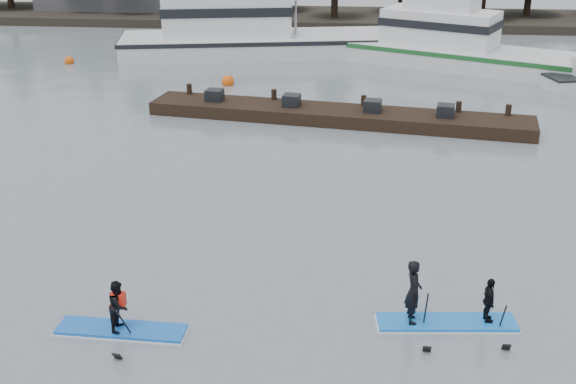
# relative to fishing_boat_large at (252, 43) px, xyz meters

# --- Properties ---
(ground) EXTENTS (160.00, 160.00, 0.00)m
(ground) POSITION_rel_fishing_boat_large_xyz_m (4.51, -29.72, -0.70)
(ground) COLOR slate
(ground) RESTS_ON ground
(far_shore) EXTENTS (70.00, 8.00, 0.60)m
(far_shore) POSITION_rel_fishing_boat_large_xyz_m (4.51, 12.28, -0.40)
(far_shore) COLOR #2D281E
(far_shore) RESTS_ON ground
(treeline) EXTENTS (60.00, 4.00, 8.00)m
(treeline) POSITION_rel_fishing_boat_large_xyz_m (4.51, 12.28, -0.70)
(treeline) COLOR black
(treeline) RESTS_ON ground
(fishing_boat_large) EXTENTS (16.92, 7.60, 9.38)m
(fishing_boat_large) POSITION_rel_fishing_boat_large_xyz_m (0.00, 0.00, 0.00)
(fishing_boat_large) COLOR silver
(fishing_boat_large) RESTS_ON ground
(fishing_boat_medium) EXTENTS (14.05, 9.27, 8.25)m
(fishing_boat_medium) POSITION_rel_fishing_boat_large_xyz_m (11.98, -1.94, -0.12)
(fishing_boat_medium) COLOR silver
(fishing_boat_medium) RESTS_ON ground
(floating_dock) EXTENTS (16.47, 4.60, 0.54)m
(floating_dock) POSITION_rel_fishing_boat_large_xyz_m (5.57, -13.08, -0.43)
(floating_dock) COLOR black
(floating_dock) RESTS_ON ground
(buoy_a) EXTENTS (0.53, 0.53, 0.53)m
(buoy_a) POSITION_rel_fishing_boat_large_xyz_m (-10.03, -3.37, -0.70)
(buoy_a) COLOR #E7540B
(buoy_a) RESTS_ON ground
(buoy_b) EXTENTS (0.63, 0.63, 0.63)m
(buoy_b) POSITION_rel_fishing_boat_large_xyz_m (-0.16, -7.33, -0.70)
(buoy_b) COLOR #E7540B
(buoy_b) RESTS_ON ground
(buoy_c) EXTENTS (0.51, 0.51, 0.51)m
(buoy_c) POSITION_rel_fishing_boat_large_xyz_m (17.10, -4.69, -0.70)
(buoy_c) COLOR #E7540B
(buoy_c) RESTS_ON ground
(paddleboard_solo) EXTENTS (2.90, 1.05, 1.79)m
(paddleboard_solo) POSITION_rel_fishing_boat_large_xyz_m (1.36, -29.53, -0.26)
(paddleboard_solo) COLOR blue
(paddleboard_solo) RESTS_ON ground
(paddleboard_duo) EXTENTS (3.18, 1.25, 2.17)m
(paddleboard_duo) POSITION_rel_fishing_boat_large_xyz_m (8.48, -28.54, -0.17)
(paddleboard_duo) COLOR blue
(paddleboard_duo) RESTS_ON ground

